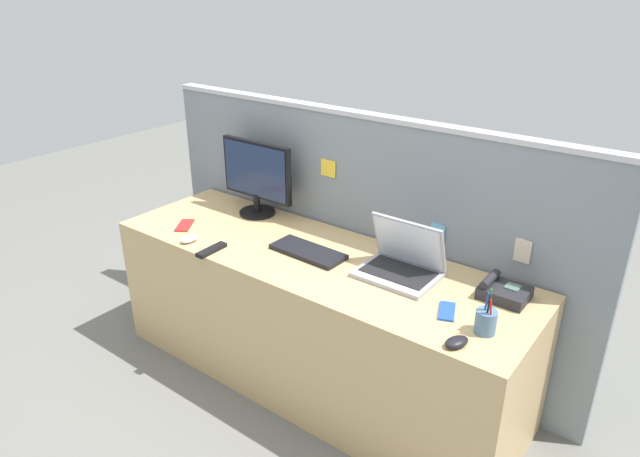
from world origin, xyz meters
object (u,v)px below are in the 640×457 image
at_px(laptop, 402,261).
at_px(cell_phone_blue_case, 447,311).
at_px(desk_phone, 503,291).
at_px(keyboard_main, 308,252).
at_px(tv_remote, 212,250).
at_px(desktop_monitor, 257,175).
at_px(computer_mouse_left_hand, 457,342).
at_px(cell_phone_red_case, 185,225).
at_px(computer_mouse_right_hand, 190,239).
at_px(pen_cup, 486,321).

distance_m(laptop, cell_phone_blue_case, 0.35).
relative_size(desk_phone, keyboard_main, 0.51).
xyz_separation_m(desk_phone, tv_remote, (-1.27, -0.43, -0.02)).
bearing_deg(cell_phone_blue_case, tv_remote, 167.67).
bearing_deg(desktop_monitor, laptop, -7.62).
bearing_deg(cell_phone_blue_case, computer_mouse_left_hand, -77.69).
height_order(desk_phone, tv_remote, desk_phone).
relative_size(desktop_monitor, cell_phone_red_case, 3.03).
height_order(desktop_monitor, laptop, desktop_monitor).
relative_size(desktop_monitor, cell_phone_blue_case, 3.40).
height_order(desktop_monitor, keyboard_main, desktop_monitor).
xyz_separation_m(computer_mouse_right_hand, pen_cup, (1.48, 0.14, 0.03)).
bearing_deg(cell_phone_red_case, computer_mouse_right_hand, -67.25).
bearing_deg(cell_phone_red_case, computer_mouse_left_hand, -38.03).
height_order(desk_phone, computer_mouse_left_hand, desk_phone).
bearing_deg(desk_phone, pen_cup, -81.91).
bearing_deg(pen_cup, tv_remote, -173.49).
bearing_deg(laptop, cell_phone_blue_case, -29.12).
xyz_separation_m(cell_phone_red_case, tv_remote, (0.34, -0.12, 0.01)).
bearing_deg(computer_mouse_right_hand, desktop_monitor, 89.75).
height_order(desktop_monitor, computer_mouse_left_hand, desktop_monitor).
distance_m(cell_phone_blue_case, cell_phone_red_case, 1.48).
relative_size(laptop, cell_phone_blue_case, 2.52).
xyz_separation_m(keyboard_main, cell_phone_blue_case, (0.76, -0.07, -0.01)).
relative_size(keyboard_main, computer_mouse_right_hand, 3.71).
height_order(computer_mouse_left_hand, pen_cup, pen_cup).
height_order(keyboard_main, pen_cup, pen_cup).
distance_m(laptop, desk_phone, 0.44).
height_order(computer_mouse_left_hand, cell_phone_blue_case, computer_mouse_left_hand).
height_order(cell_phone_blue_case, tv_remote, tv_remote).
xyz_separation_m(desktop_monitor, computer_mouse_left_hand, (1.42, -0.48, -0.21)).
xyz_separation_m(desk_phone, keyboard_main, (-0.89, -0.17, -0.02)).
relative_size(computer_mouse_left_hand, cell_phone_blue_case, 0.73).
distance_m(desktop_monitor, computer_mouse_left_hand, 1.51).
distance_m(computer_mouse_right_hand, pen_cup, 1.49).
height_order(computer_mouse_left_hand, cell_phone_red_case, computer_mouse_left_hand).
relative_size(desk_phone, computer_mouse_left_hand, 1.90).
height_order(laptop, computer_mouse_right_hand, laptop).
distance_m(computer_mouse_left_hand, cell_phone_red_case, 1.61).
bearing_deg(computer_mouse_right_hand, cell_phone_blue_case, 9.96).
bearing_deg(computer_mouse_right_hand, computer_mouse_left_hand, 1.98).
height_order(laptop, tv_remote, laptop).
distance_m(keyboard_main, pen_cup, 0.94).
bearing_deg(computer_mouse_right_hand, keyboard_main, 26.60).
xyz_separation_m(pen_cup, cell_phone_blue_case, (-0.17, 0.04, -0.04)).
bearing_deg(computer_mouse_left_hand, pen_cup, 92.90).
height_order(laptop, keyboard_main, laptop).
xyz_separation_m(desktop_monitor, cell_phone_red_case, (-0.19, -0.37, -0.22)).
xyz_separation_m(laptop, cell_phone_red_case, (-1.18, -0.24, -0.06)).
bearing_deg(desk_phone, desktop_monitor, 177.66).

